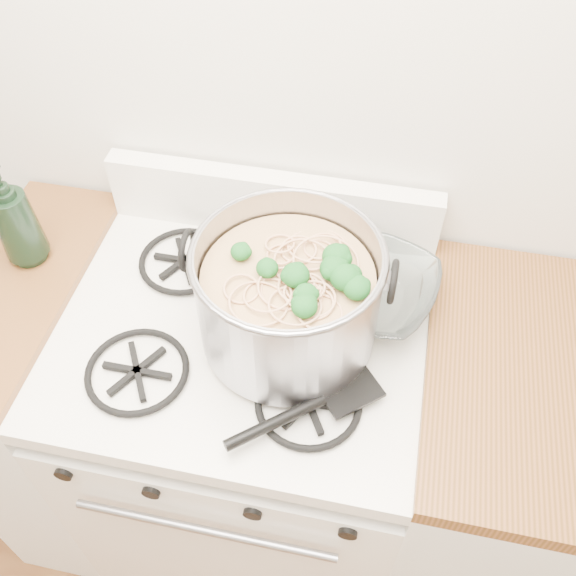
# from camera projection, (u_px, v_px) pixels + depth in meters

# --- Properties ---
(gas_range) EXTENTS (0.76, 0.66, 0.92)m
(gas_range) POSITION_uv_depth(u_px,v_px,m) (251.00, 436.00, 1.68)
(gas_range) COLOR white
(gas_range) RESTS_ON ground
(counter_left) EXTENTS (0.25, 0.65, 0.92)m
(counter_left) POSITION_uv_depth(u_px,v_px,m) (69.00, 396.00, 1.73)
(counter_left) COLOR silver
(counter_left) RESTS_ON ground
(stock_pot) EXTENTS (0.39, 0.36, 0.24)m
(stock_pot) POSITION_uv_depth(u_px,v_px,m) (288.00, 298.00, 1.21)
(stock_pot) COLOR #97979F
(stock_pot) RESTS_ON gas_range
(spatula) EXTENTS (0.42, 0.42, 0.02)m
(spatula) POSITION_uv_depth(u_px,v_px,m) (349.00, 387.00, 1.20)
(spatula) COLOR black
(spatula) RESTS_ON gas_range
(glass_bowl) EXTENTS (0.14, 0.14, 0.03)m
(glass_bowl) POSITION_uv_depth(u_px,v_px,m) (367.00, 295.00, 1.34)
(glass_bowl) COLOR white
(glass_bowl) RESTS_ON gas_range
(bottle) EXTENTS (0.11, 0.11, 0.25)m
(bottle) POSITION_uv_depth(u_px,v_px,m) (14.00, 216.00, 1.34)
(bottle) COLOR black
(bottle) RESTS_ON counter_left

